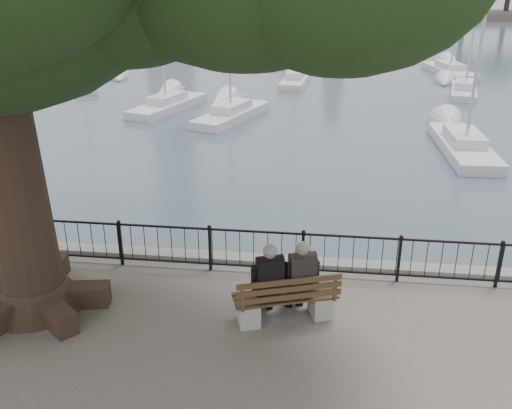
% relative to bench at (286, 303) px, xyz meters
% --- Properties ---
extents(harbor, '(260.00, 260.00, 1.20)m').
position_rel_bench_xyz_m(harbor, '(-0.77, 2.21, -0.86)').
color(harbor, slate).
rests_on(harbor, ground).
extents(railing, '(22.06, 0.06, 1.00)m').
position_rel_bench_xyz_m(railing, '(-0.77, 1.71, 0.20)').
color(railing, black).
rests_on(railing, ground).
extents(bench, '(2.03, 1.18, 1.03)m').
position_rel_bench_xyz_m(bench, '(0.00, 0.00, 0.00)').
color(bench, gray).
rests_on(bench, ground).
extents(person_left, '(0.65, 0.89, 1.63)m').
position_rel_bench_xyz_m(person_left, '(-0.34, 0.00, 0.39)').
color(person_left, black).
rests_on(person_left, ground).
extents(person_right, '(0.65, 0.89, 1.63)m').
position_rel_bench_xyz_m(person_right, '(0.23, 0.20, 0.39)').
color(person_right, black).
rests_on(person_right, ground).
extents(lion_monument, '(5.55, 5.55, 8.29)m').
position_rel_bench_xyz_m(lion_monument, '(1.23, 49.15, 0.70)').
color(lion_monument, slate).
rests_on(lion_monument, ground).
extents(sailboat_a, '(3.24, 5.84, 11.47)m').
position_rel_bench_xyz_m(sailboat_a, '(-7.80, 20.22, -1.03)').
color(sailboat_a, silver).
rests_on(sailboat_a, ground).
extents(sailboat_b, '(3.38, 5.82, 12.15)m').
position_rel_bench_xyz_m(sailboat_b, '(-4.09, 18.68, -1.01)').
color(sailboat_b, silver).
rests_on(sailboat_b, ground).
extents(sailboat_c, '(1.95, 6.21, 11.56)m').
position_rel_bench_xyz_m(sailboat_c, '(6.30, 14.42, -1.04)').
color(sailboat_c, silver).
rests_on(sailboat_c, ground).
extents(sailboat_d, '(2.40, 5.24, 9.68)m').
position_rel_bench_xyz_m(sailboat_d, '(8.75, 26.23, -1.06)').
color(sailboat_d, silver).
rests_on(sailboat_d, ground).
extents(sailboat_e, '(3.13, 5.12, 10.13)m').
position_rel_bench_xyz_m(sailboat_e, '(-14.42, 25.29, -1.04)').
color(sailboat_e, silver).
rests_on(sailboat_e, ground).
extents(sailboat_f, '(1.90, 5.32, 10.39)m').
position_rel_bench_xyz_m(sailboat_f, '(-1.44, 28.26, -1.04)').
color(sailboat_f, silver).
rests_on(sailboat_f, ground).
extents(sailboat_g, '(3.03, 6.36, 11.11)m').
position_rel_bench_xyz_m(sailboat_g, '(9.11, 32.88, -1.05)').
color(sailboat_g, silver).
rests_on(sailboat_g, ground).
extents(sailboat_h, '(2.05, 4.80, 10.05)m').
position_rel_bench_xyz_m(sailboat_h, '(-2.85, 36.32, -1.04)').
color(sailboat_h, silver).
rests_on(sailboat_h, ground).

